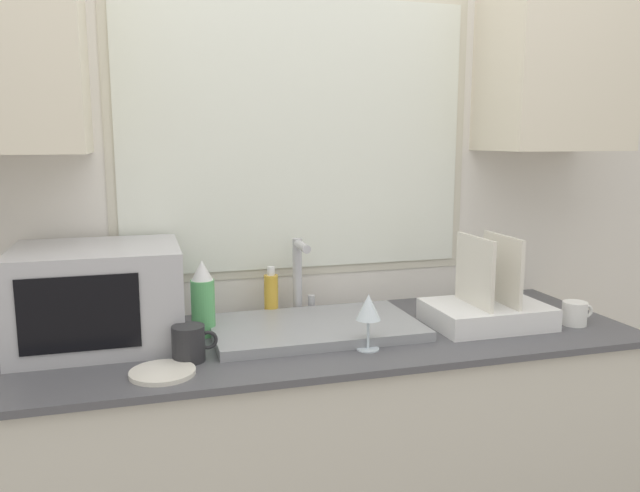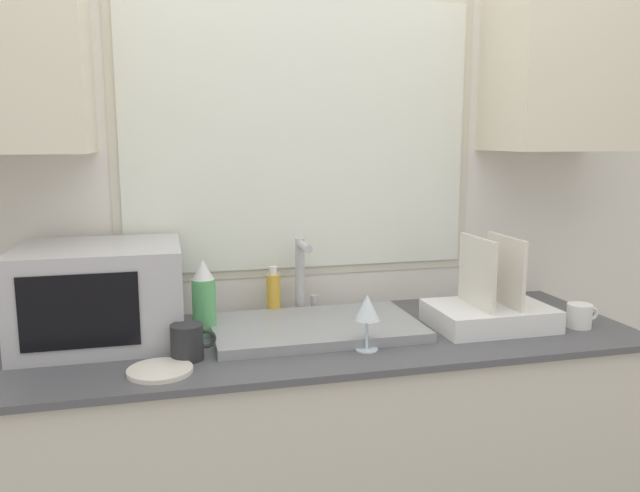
% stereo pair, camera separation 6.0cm
% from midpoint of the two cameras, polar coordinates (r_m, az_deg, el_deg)
% --- Properties ---
extents(countertop, '(1.93, 0.68, 0.89)m').
position_cam_midpoint_polar(countertop, '(2.11, 1.26, -19.55)').
color(countertop, beige).
rests_on(countertop, ground_plane).
extents(wall_back, '(6.00, 0.38, 2.60)m').
position_cam_midpoint_polar(wall_back, '(2.15, -0.94, 7.34)').
color(wall_back, silver).
rests_on(wall_back, ground_plane).
extents(sink_basin, '(0.63, 0.38, 0.03)m').
position_cam_midpoint_polar(sink_basin, '(1.94, 0.48, -7.45)').
color(sink_basin, gray).
rests_on(sink_basin, countertop).
extents(faucet, '(0.08, 0.14, 0.26)m').
position_cam_midpoint_polar(faucet, '(2.11, -0.83, -2.35)').
color(faucet, '#B7B7BC').
rests_on(faucet, countertop).
extents(microwave, '(0.46, 0.39, 0.29)m').
position_cam_midpoint_polar(microwave, '(1.93, -18.62, -4.15)').
color(microwave, '#B2B2B7').
rests_on(microwave, countertop).
extents(dish_rack, '(0.37, 0.27, 0.29)m').
position_cam_midpoint_polar(dish_rack, '(2.07, 16.05, -5.60)').
color(dish_rack, white).
rests_on(dish_rack, countertop).
extents(spray_bottle, '(0.07, 0.07, 0.23)m').
position_cam_midpoint_polar(spray_bottle, '(1.93, -9.69, -4.77)').
color(spray_bottle, '#59B266').
rests_on(spray_bottle, countertop).
extents(soap_bottle, '(0.05, 0.05, 0.17)m').
position_cam_midpoint_polar(soap_bottle, '(2.10, -3.46, -4.41)').
color(soap_bottle, gold).
rests_on(soap_bottle, countertop).
extents(mug_near_sink, '(0.12, 0.09, 0.10)m').
position_cam_midpoint_polar(mug_near_sink, '(1.73, -11.03, -8.61)').
color(mug_near_sink, '#262628').
rests_on(mug_near_sink, countertop).
extents(wine_glass, '(0.07, 0.07, 0.16)m').
position_cam_midpoint_polar(wine_glass, '(1.76, 5.32, -5.80)').
color(wine_glass, silver).
rests_on(wine_glass, countertop).
extents(mug_by_rack, '(0.11, 0.08, 0.08)m').
position_cam_midpoint_polar(mug_by_rack, '(2.16, 23.39, -5.87)').
color(mug_by_rack, white).
rests_on(mug_by_rack, countertop).
extents(small_plate, '(0.17, 0.17, 0.01)m').
position_cam_midpoint_polar(small_plate, '(1.67, -13.41, -11.02)').
color(small_plate, silver).
rests_on(small_plate, countertop).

